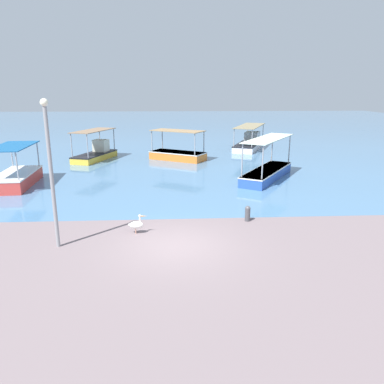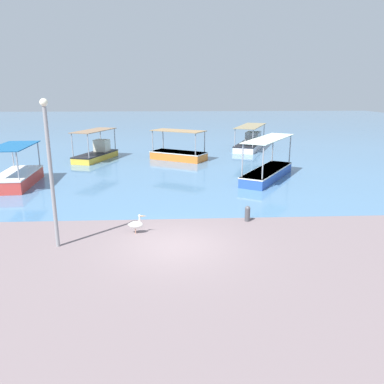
{
  "view_description": "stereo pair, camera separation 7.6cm",
  "coord_description": "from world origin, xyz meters",
  "views": [
    {
      "loc": [
        -0.13,
        -13.04,
        5.64
      ],
      "look_at": [
        0.87,
        4.23,
        0.92
      ],
      "focal_mm": 35.0,
      "sensor_mm": 36.0,
      "label": 1
    },
    {
      "loc": [
        -0.05,
        -13.04,
        5.64
      ],
      "look_at": [
        0.87,
        4.23,
        0.92
      ],
      "focal_mm": 35.0,
      "sensor_mm": 36.0,
      "label": 2
    }
  ],
  "objects": [
    {
      "name": "fishing_boat_far_left",
      "position": [
        -6.4,
        18.47,
        0.58
      ],
      "size": [
        3.19,
        5.21,
        2.47
      ],
      "color": "gold",
      "rests_on": "harbor_water"
    },
    {
      "name": "fishing_boat_near_left",
      "position": [
        7.81,
        24.01,
        0.59
      ],
      "size": [
        4.46,
        7.2,
        2.28
      ],
      "color": "white",
      "rests_on": "harbor_water"
    },
    {
      "name": "harbor_water",
      "position": [
        0.0,
        48.0,
        0.0
      ],
      "size": [
        110.0,
        90.0,
        0.0
      ],
      "primitive_type": "cube",
      "color": "teal",
      "rests_on": "ground"
    },
    {
      "name": "pelican",
      "position": [
        -1.56,
        1.34,
        0.38
      ],
      "size": [
        0.8,
        0.28,
        0.8
      ],
      "color": "#E0997A",
      "rests_on": "ground"
    },
    {
      "name": "fishing_boat_far_right",
      "position": [
        6.16,
        10.62,
        0.52
      ],
      "size": [
        4.7,
        6.22,
        2.67
      ],
      "color": "#2C54B5",
      "rests_on": "harbor_water"
    },
    {
      "name": "lamp_post",
      "position": [
        -4.37,
        0.18,
        3.04
      ],
      "size": [
        0.28,
        0.28,
        5.38
      ],
      "color": "gray",
      "rests_on": "ground"
    },
    {
      "name": "fishing_boat_outer",
      "position": [
        -9.54,
        9.73,
        0.55
      ],
      "size": [
        2.28,
        4.86,
        2.44
      ],
      "color": "#D23F37",
      "rests_on": "harbor_water"
    },
    {
      "name": "fishing_boat_center",
      "position": [
        0.47,
        17.97,
        0.51
      ],
      "size": [
        4.91,
        4.02,
        2.44
      ],
      "color": "orange",
      "rests_on": "harbor_water"
    },
    {
      "name": "ground",
      "position": [
        0.0,
        0.0,
        0.0
      ],
      "size": [
        120.0,
        120.0,
        0.0
      ],
      "primitive_type": "plane",
      "color": "slate"
    },
    {
      "name": "mooring_bollard",
      "position": [
        3.25,
        2.57,
        0.37
      ],
      "size": [
        0.25,
        0.25,
        0.7
      ],
      "color": "#47474C",
      "rests_on": "ground"
    }
  ]
}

